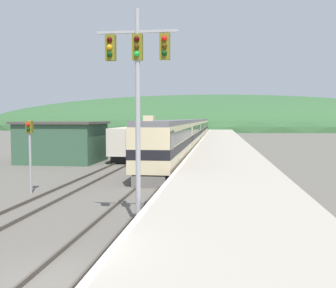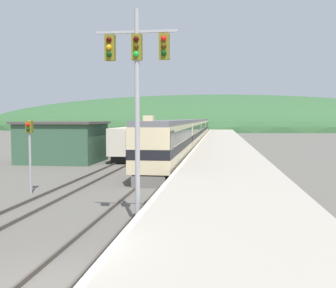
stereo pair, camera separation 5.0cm
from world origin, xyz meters
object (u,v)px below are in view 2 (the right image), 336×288
express_train_lead_car (168,142)px  siding_train (153,137)px  signal_post_siding (30,141)px  carriage_third (196,129)px  signal_mast_main (137,78)px  carriage_second (188,133)px  carriage_fourth (201,127)px

express_train_lead_car → siding_train: (-4.87, 20.34, -0.55)m
express_train_lead_car → signal_post_siding: express_train_lead_car is taller
carriage_third → signal_mast_main: (1.23, -62.52, 3.75)m
carriage_second → signal_post_siding: signal_post_siding is taller
carriage_second → carriage_third: bearing=90.0°
express_train_lead_car → signal_mast_main: size_ratio=2.30×
carriage_third → carriage_fourth: size_ratio=1.00×
carriage_second → express_train_lead_car: bearing=-90.0°
carriage_third → siding_train: (-4.87, -23.25, -0.53)m
express_train_lead_car → signal_post_siding: bearing=-117.9°
express_train_lead_car → carriage_second: (0.00, 21.74, -0.01)m
carriage_third → signal_post_siding: 56.52m
carriage_second → carriage_fourth: size_ratio=1.00×
express_train_lead_car → carriage_fourth: 65.45m
carriage_second → carriage_third: same height
carriage_third → carriage_fourth: same height
express_train_lead_car → signal_mast_main: 19.33m
signal_mast_main → signal_post_siding: signal_mast_main is taller
carriage_third → signal_post_siding: size_ratio=4.77×
siding_train → signal_post_siding: (-1.75, -32.88, 1.31)m
express_train_lead_car → signal_post_siding: (-6.62, -12.53, 0.77)m
signal_mast_main → express_train_lead_car: bearing=93.7°
carriage_second → siding_train: bearing=-164.0°
express_train_lead_car → carriage_fourth: express_train_lead_car is taller
express_train_lead_car → carriage_third: size_ratio=0.97×
signal_mast_main → carriage_third: bearing=91.1°
carriage_third → signal_post_siding: (-6.62, -56.13, 0.78)m
carriage_third → signal_mast_main: signal_mast_main is taller
carriage_fourth → signal_post_siding: bearing=-94.9°
express_train_lead_car → carriage_fourth: (0.00, 65.45, -0.01)m
carriage_third → siding_train: size_ratio=0.58×
siding_train → signal_mast_main: (6.10, -39.27, 4.29)m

